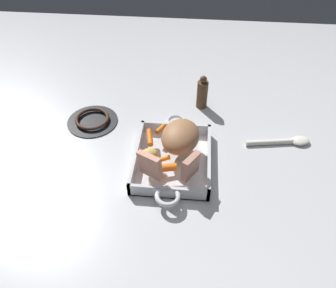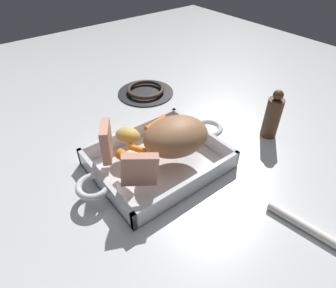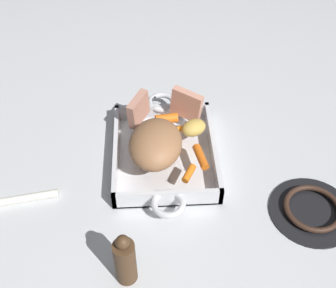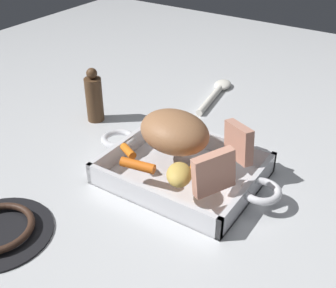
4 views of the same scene
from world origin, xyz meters
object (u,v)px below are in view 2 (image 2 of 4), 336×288
object	(u,v)px
roasting_dish	(158,160)
roast_slice_thin	(106,141)
baby_carrot_center_left	(178,123)
baby_carrot_southeast	(156,124)
baby_carrot_northwest	(137,149)
stove_burner_rear	(146,91)
pepper_mill	(273,116)
potato_halved	(128,135)
baby_carrot_southwest	(127,158)
roast_slice_thick	(139,170)
pork_roast	(176,136)

from	to	relation	value
roasting_dish	roast_slice_thin	distance (m)	0.13
baby_carrot_center_left	baby_carrot_southeast	size ratio (longest dim) A/B	0.66
baby_carrot_northwest	stove_burner_rear	bearing A→B (deg)	-127.12
roast_slice_thin	baby_carrot_southeast	distance (m)	0.15
baby_carrot_northwest	pepper_mill	size ratio (longest dim) A/B	0.33
pepper_mill	roasting_dish	bearing A→B (deg)	-15.80
baby_carrot_center_left	potato_halved	distance (m)	0.13
baby_carrot_southwest	potato_halved	distance (m)	0.07
roasting_dish	baby_carrot_northwest	world-z (taller)	baby_carrot_northwest
roast_slice_thin	baby_carrot_southeast	bearing A→B (deg)	-171.90
roasting_dish	roast_slice_thick	bearing A→B (deg)	34.27
baby_carrot_center_left	potato_halved	size ratio (longest dim) A/B	0.72
baby_carrot_northwest	pepper_mill	bearing A→B (deg)	161.87
roast_slice_thick	baby_carrot_center_left	xyz separation A→B (m)	(-0.18, -0.11, -0.03)
roast_slice_thick	baby_carrot_center_left	bearing A→B (deg)	-149.84
roast_slice_thick	baby_carrot_northwest	world-z (taller)	roast_slice_thick
pork_roast	stove_burner_rear	distance (m)	0.36
baby_carrot_southwest	pepper_mill	distance (m)	0.39
roasting_dish	pork_roast	xyz separation A→B (m)	(-0.03, 0.02, 0.07)
pork_roast	baby_carrot_southeast	distance (m)	0.11
roast_slice_thick	baby_carrot_southwest	world-z (taller)	roast_slice_thick
roast_slice_thin	baby_carrot_center_left	bearing A→B (deg)	177.23
roast_slice_thin	stove_burner_rear	world-z (taller)	roast_slice_thin
roast_slice_thin	roasting_dish	bearing A→B (deg)	148.80
stove_burner_rear	pepper_mill	world-z (taller)	pepper_mill
roasting_dish	pork_roast	bearing A→B (deg)	148.03
roast_slice_thick	baby_carrot_southeast	distance (m)	0.20
roasting_dish	baby_carrot_southwest	distance (m)	0.09
baby_carrot_northwest	baby_carrot_southeast	world-z (taller)	baby_carrot_southeast
roast_slice_thin	baby_carrot_center_left	distance (m)	0.19
baby_carrot_center_left	baby_carrot_southeast	bearing A→B (deg)	-33.34
roasting_dish	pepper_mill	size ratio (longest dim) A/B	2.96
baby_carrot_northwest	baby_carrot_southeast	size ratio (longest dim) A/B	0.66
baby_carrot_southeast	roasting_dish	bearing A→B (deg)	56.50
roast_slice_thick	stove_burner_rear	bearing A→B (deg)	-125.52
baby_carrot_center_left	pepper_mill	world-z (taller)	pepper_mill
stove_burner_rear	pork_roast	bearing A→B (deg)	66.92
roasting_dish	roast_slice_thick	size ratio (longest dim) A/B	5.60
roast_slice_thick	baby_carrot_southwest	xyz separation A→B (m)	(-0.01, -0.07, -0.02)
baby_carrot_southwest	potato_halved	xyz separation A→B (m)	(-0.04, -0.06, 0.01)
baby_carrot_center_left	baby_carrot_southwest	distance (m)	0.18
roasting_dish	baby_carrot_center_left	world-z (taller)	baby_carrot_center_left
roasting_dish	pepper_mill	bearing A→B (deg)	164.20
baby_carrot_southeast	potato_halved	xyz separation A→B (m)	(0.09, 0.01, 0.01)
potato_halved	roast_slice_thick	bearing A→B (deg)	68.02
baby_carrot_southeast	pepper_mill	distance (m)	0.30
roast_slice_thin	baby_carrot_northwest	xyz separation A→B (m)	(-0.06, 0.03, -0.03)
roast_slice_thick	baby_carrot_northwest	size ratio (longest dim) A/B	1.61
pork_roast	baby_carrot_center_left	world-z (taller)	pork_roast
pork_roast	stove_burner_rear	xyz separation A→B (m)	(-0.14, -0.33, -0.07)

